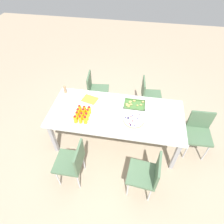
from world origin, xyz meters
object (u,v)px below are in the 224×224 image
object	(u,v)px
chair_near_right	(147,173)
fruit_pizza	(134,120)
juice_bottle_10	(84,109)
chair_end	(199,131)
juice_bottle_0	(75,119)
snack_tray	(134,104)
chair_far_left	(95,89)
juice_bottle_7	(84,112)
napkin_stack	(62,115)
juice_bottle_1	(80,120)
chair_near_left	(73,161)
chair_far_right	(148,94)
plate_stack	(111,118)
juice_bottle_9	(80,109)
cardboard_tube	(65,90)
juice_bottle_6	(78,112)
juice_bottle_11	(89,110)
juice_bottle_5	(87,117)
juice_bottle_8	(88,113)
juice_bottle_2	(85,120)
juice_bottle_4	(82,116)
juice_bottle_3	(77,115)
paper_folder	(90,99)
party_table	(116,115)

from	to	relation	value
chair_near_right	fruit_pizza	xyz separation A→B (m)	(-0.28, 0.72, 0.26)
juice_bottle_10	chair_end	bearing A→B (deg)	3.95
juice_bottle_0	snack_tray	xyz separation A→B (m)	(0.85, 0.54, -0.05)
chair_far_left	juice_bottle_7	distance (m)	1.04
chair_near_right	napkin_stack	bearing A→B (deg)	70.94
chair_near_right	juice_bottle_10	bearing A→B (deg)	59.55
juice_bottle_1	juice_bottle_10	bearing A→B (deg)	89.90
chair_near_right	chair_near_left	bearing A→B (deg)	94.78
chair_far_right	plate_stack	size ratio (longest dim) A/B	4.18
juice_bottle_9	cardboard_tube	size ratio (longest dim) A/B	0.95
juice_bottle_6	juice_bottle_11	xyz separation A→B (m)	(0.16, 0.08, -0.00)
juice_bottle_10	chair_near_left	bearing A→B (deg)	-89.77
chair_near_left	chair_far_left	distance (m)	1.68
chair_far_right	juice_bottle_5	bearing A→B (deg)	-47.27
chair_far_left	juice_bottle_8	size ratio (longest dim) A/B	5.69
plate_stack	snack_tray	bearing A→B (deg)	47.78
juice_bottle_5	juice_bottle_7	world-z (taller)	same
juice_bottle_2	juice_bottle_10	bearing A→B (deg)	108.65
juice_bottle_1	juice_bottle_4	bearing A→B (deg)	88.06
chair_near_left	juice_bottle_3	world-z (taller)	juice_bottle_3
chair_far_left	cardboard_tube	xyz separation A→B (m)	(-0.42, -0.51, 0.33)
fruit_pizza	plate_stack	bearing A→B (deg)	-177.13
juice_bottle_4	juice_bottle_11	xyz separation A→B (m)	(0.08, 0.15, 0.00)
chair_near_left	paper_folder	size ratio (longest dim) A/B	3.19
juice_bottle_11	napkin_stack	xyz separation A→B (m)	(-0.43, -0.13, -0.06)
paper_folder	juice_bottle_8	bearing A→B (deg)	-79.10
chair_far_right	juice_bottle_3	distance (m)	1.57
napkin_stack	fruit_pizza	bearing A→B (deg)	4.12
juice_bottle_0	juice_bottle_5	bearing A→B (deg)	26.04
juice_bottle_4	juice_bottle_5	world-z (taller)	juice_bottle_5
chair_far_right	chair_far_left	distance (m)	1.09
chair_near_right	juice_bottle_3	size ratio (longest dim) A/B	5.88
juice_bottle_0	juice_bottle_2	world-z (taller)	juice_bottle_2
cardboard_tube	juice_bottle_4	bearing A→B (deg)	-50.01
fruit_pizza	plate_stack	world-z (taller)	fruit_pizza
party_table	juice_bottle_7	bearing A→B (deg)	-164.14
juice_bottle_0	snack_tray	world-z (taller)	juice_bottle_0
chair_near_right	juice_bottle_4	xyz separation A→B (m)	(-1.08, 0.61, 0.31)
juice_bottle_1	juice_bottle_6	bearing A→B (deg)	117.59
paper_folder	fruit_pizza	bearing A→B (deg)	-24.28
chair_near_right	juice_bottle_7	world-z (taller)	juice_bottle_7
chair_far_right	juice_bottle_10	distance (m)	1.42
chair_near_left	chair_near_right	bearing A→B (deg)	-91.17
juice_bottle_0	juice_bottle_3	distance (m)	0.08
chair_far_left	napkin_stack	xyz separation A→B (m)	(-0.29, -1.05, 0.26)
chair_near_right	chair_far_right	distance (m)	1.69
juice_bottle_5	snack_tray	distance (m)	0.84
juice_bottle_8	chair_near_right	bearing A→B (deg)	-34.85
chair_end	juice_bottle_6	size ratio (longest dim) A/B	6.01
chair_far_right	juice_bottle_9	distance (m)	1.48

